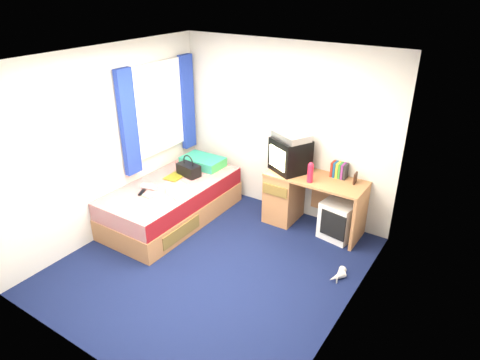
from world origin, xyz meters
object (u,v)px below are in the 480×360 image
Objects in this scene: bed at (172,202)px; handbag at (189,169)px; crt_tv at (290,155)px; colour_swatch_fan at (145,196)px; water_bottle at (149,187)px; aerosol_can at (306,166)px; pink_water_bottle at (310,173)px; remote_control at (142,192)px; white_heels at (338,275)px; magazine at (175,177)px; storage_cube at (339,219)px; picture_frame at (355,178)px; towel at (180,192)px; pillow at (203,162)px; vcr at (291,136)px; desk at (296,195)px.

handbag reaches higher than bed.
crt_tv is 1.97m from colour_swatch_fan.
water_bottle is at bearing -95.28° from handbag.
pink_water_bottle is at bearing -53.59° from aerosol_can.
bed is 12.50× the size of remote_control.
magazine is at bearing 175.98° from white_heels.
storage_cube is 2.33m from magazine.
remote_control is 0.54× the size of white_heels.
colour_swatch_fan is at bearing -151.59° from picture_frame.
crt_tv is at bearing 43.77° from colour_swatch_fan.
white_heels is (0.89, -0.91, -0.81)m from aerosol_can.
picture_frame is (2.22, 0.99, 0.55)m from bed.
water_bottle is (-0.04, -0.47, 0.03)m from magazine.
remote_control is at bearing 157.75° from colour_swatch_fan.
towel is 1.46× the size of water_bottle.
colour_swatch_fan is (0.06, -0.65, -0.00)m from magazine.
pink_water_bottle is 0.27m from aerosol_can.
pillow is 2.78× the size of colour_swatch_fan.
pink_water_bottle is at bearing 27.64° from water_bottle.
white_heels is (1.10, -0.86, -1.20)m from vcr.
handbag reaches higher than colour_swatch_fan.
pink_water_bottle is at bearing -0.96° from pillow.
crt_tv reaches higher than aerosol_can.
vcr reaches higher than crt_tv.
storage_cube is at bearing 29.48° from towel.
crt_tv is 1.68m from white_heels.
crt_tv reaches higher than desk.
picture_frame is 0.57m from pink_water_bottle.
picture_frame is at bearing 32.47° from colour_swatch_fan.
crt_tv is 2.01m from remote_control.
pillow is 0.38m from handbag.
water_bottle is 0.68× the size of white_heels.
desk is (1.47, 0.88, 0.14)m from bed.
handbag reaches higher than water_bottle.
aerosol_can is 1.50m from white_heels.
pillow is 2.17m from storage_cube.
crt_tv reaches higher than pink_water_bottle.
picture_frame reaches higher than white_heels.
crt_tv is 2.09× the size of magazine.
bed is 0.36m from magazine.
pillow is at bearing -147.30° from vcr.
pillow is 1.20× the size of storage_cube.
remote_control is (0.01, -0.14, -0.03)m from water_bottle.
vcr is 2.05m from colour_swatch_fan.
crt_tv reaches higher than remote_control.
pink_water_bottle is (-0.39, -0.14, 0.61)m from storage_cube.
remote_control is (-0.03, -0.61, 0.00)m from magazine.
crt_tv is at bearing 142.13° from white_heels.
vcr is 1.57× the size of towel.
white_heels is at bearing -45.59° from aerosol_can.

